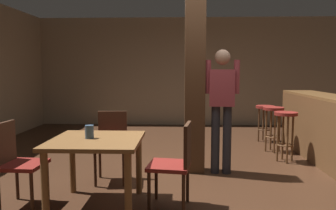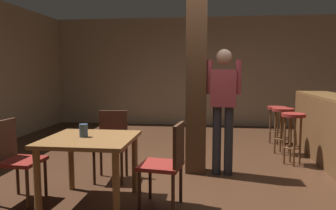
{
  "view_description": "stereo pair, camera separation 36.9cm",
  "coord_description": "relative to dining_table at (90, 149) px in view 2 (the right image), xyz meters",
  "views": [
    {
      "loc": [
        -0.27,
        -4.14,
        1.44
      ],
      "look_at": [
        -0.43,
        0.18,
        0.98
      ],
      "focal_mm": 35.0,
      "sensor_mm": 36.0,
      "label": 1
    },
    {
      "loc": [
        0.1,
        -4.11,
        1.44
      ],
      "look_at": [
        -0.43,
        0.18,
        0.98
      ],
      "focal_mm": 35.0,
      "sensor_mm": 36.0,
      "label": 2
    }
  ],
  "objects": [
    {
      "name": "ground_plane",
      "position": [
        1.14,
        0.83,
        -0.61
      ],
      "size": [
        10.8,
        10.8,
        0.0
      ],
      "primitive_type": "plane",
      "color": "#382114"
    },
    {
      "name": "wall_back",
      "position": [
        1.14,
        5.33,
        0.79
      ],
      "size": [
        8.0,
        0.1,
        2.8
      ],
      "primitive_type": "cube",
      "color": "gray",
      "rests_on": "ground_plane"
    },
    {
      "name": "pillar",
      "position": [
        1.07,
        1.29,
        0.79
      ],
      "size": [
        0.28,
        0.28,
        2.8
      ],
      "primitive_type": "cube",
      "color": "#422816",
      "rests_on": "ground_plane"
    },
    {
      "name": "dining_table",
      "position": [
        0.0,
        0.0,
        0.0
      ],
      "size": [
        0.92,
        0.92,
        0.73
      ],
      "color": "brown",
      "rests_on": "ground_plane"
    },
    {
      "name": "chair_north",
      "position": [
        -0.02,
        0.84,
        -0.1
      ],
      "size": [
        0.45,
        0.45,
        0.89
      ],
      "color": "maroon",
      "rests_on": "ground_plane"
    },
    {
      "name": "chair_west",
      "position": [
        -0.85,
        -0.02,
        -0.1
      ],
      "size": [
        0.44,
        0.44,
        0.89
      ],
      "color": "maroon",
      "rests_on": "ground_plane"
    },
    {
      "name": "chair_east",
      "position": [
        0.83,
        -0.01,
        -0.1
      ],
      "size": [
        0.47,
        0.47,
        0.89
      ],
      "color": "maroon",
      "rests_on": "ground_plane"
    },
    {
      "name": "napkin_cup",
      "position": [
        -0.07,
        0.01,
        0.19
      ],
      "size": [
        0.09,
        0.09,
        0.14
      ],
      "primitive_type": "cylinder",
      "color": "#33475B",
      "rests_on": "dining_table"
    },
    {
      "name": "standing_person",
      "position": [
        1.44,
        1.19,
        0.4
      ],
      "size": [
        0.47,
        0.23,
        1.72
      ],
      "color": "maroon",
      "rests_on": "ground_plane"
    },
    {
      "name": "bar_counter",
      "position": [
        3.1,
        2.07,
        -0.07
      ],
      "size": [
        0.56,
        2.39,
        1.05
      ],
      "color": "brown",
      "rests_on": "ground_plane"
    },
    {
      "name": "bar_stool_near",
      "position": [
        2.53,
        1.82,
        -0.02
      ],
      "size": [
        0.35,
        0.35,
        0.79
      ],
      "color": "maroon",
      "rests_on": "ground_plane"
    },
    {
      "name": "bar_stool_mid",
      "position": [
        2.51,
        2.47,
        -0.01
      ],
      "size": [
        0.36,
        0.36,
        0.8
      ],
      "color": "maroon",
      "rests_on": "ground_plane"
    },
    {
      "name": "bar_stool_far",
      "position": [
        2.58,
        3.29,
        -0.05
      ],
      "size": [
        0.37,
        0.37,
        0.73
      ],
      "color": "maroon",
      "rests_on": "ground_plane"
    }
  ]
}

